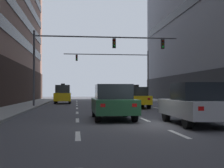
# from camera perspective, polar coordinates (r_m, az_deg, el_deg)

# --- Properties ---
(ground_plane) EXTENTS (120.00, 120.00, 0.00)m
(ground_plane) POSITION_cam_1_polar(r_m,az_deg,el_deg) (13.07, 7.97, -7.36)
(ground_plane) COLOR #424247
(lane_stripe_l1_s3) EXTENTS (0.16, 2.00, 0.01)m
(lane_stripe_l1_s3) POSITION_cam_1_polar(r_m,az_deg,el_deg) (9.68, -6.35, -9.50)
(lane_stripe_l1_s3) COLOR silver
(lane_stripe_l1_s3) RESTS_ON ground
(lane_stripe_l1_s4) EXTENTS (0.16, 2.00, 0.01)m
(lane_stripe_l1_s4) POSITION_cam_1_polar(r_m,az_deg,el_deg) (14.64, -6.44, -6.69)
(lane_stripe_l1_s4) COLOR silver
(lane_stripe_l1_s4) RESTS_ON ground
(lane_stripe_l1_s5) EXTENTS (0.16, 2.00, 0.01)m
(lane_stripe_l1_s5) POSITION_cam_1_polar(r_m,az_deg,el_deg) (19.63, -6.48, -5.31)
(lane_stripe_l1_s5) COLOR silver
(lane_stripe_l1_s5) RESTS_ON ground
(lane_stripe_l1_s6) EXTENTS (0.16, 2.00, 0.01)m
(lane_stripe_l1_s6) POSITION_cam_1_polar(r_m,az_deg,el_deg) (24.62, -6.50, -4.48)
(lane_stripe_l1_s6) COLOR silver
(lane_stripe_l1_s6) RESTS_ON ground
(lane_stripe_l1_s7) EXTENTS (0.16, 2.00, 0.01)m
(lane_stripe_l1_s7) POSITION_cam_1_polar(r_m,az_deg,el_deg) (29.61, -6.52, -3.94)
(lane_stripe_l1_s7) COLOR silver
(lane_stripe_l1_s7) RESTS_ON ground
(lane_stripe_l1_s8) EXTENTS (0.16, 2.00, 0.01)m
(lane_stripe_l1_s8) POSITION_cam_1_polar(r_m,az_deg,el_deg) (34.61, -6.53, -3.55)
(lane_stripe_l1_s8) COLOR silver
(lane_stripe_l1_s8) RESTS_ON ground
(lane_stripe_l1_s9) EXTENTS (0.16, 2.00, 0.01)m
(lane_stripe_l1_s9) POSITION_cam_1_polar(r_m,az_deg,el_deg) (39.60, -6.54, -3.26)
(lane_stripe_l1_s9) COLOR silver
(lane_stripe_l1_s9) RESTS_ON ground
(lane_stripe_l1_s10) EXTENTS (0.16, 2.00, 0.01)m
(lane_stripe_l1_s10) POSITION_cam_1_polar(r_m,az_deg,el_deg) (44.60, -6.55, -3.04)
(lane_stripe_l1_s10) COLOR silver
(lane_stripe_l1_s10) RESTS_ON ground
(lane_stripe_l2_s3) EXTENTS (0.16, 2.00, 0.01)m
(lane_stripe_l2_s3) POSITION_cam_1_polar(r_m,az_deg,el_deg) (10.21, 12.26, -9.04)
(lane_stripe_l2_s3) COLOR silver
(lane_stripe_l2_s3) RESTS_ON ground
(lane_stripe_l2_s4) EXTENTS (0.16, 2.00, 0.01)m
(lane_stripe_l2_s4) POSITION_cam_1_polar(r_m,az_deg,el_deg) (15.00, 6.03, -6.56)
(lane_stripe_l2_s4) COLOR silver
(lane_stripe_l2_s4) RESTS_ON ground
(lane_stripe_l2_s5) EXTENTS (0.16, 2.00, 0.01)m
(lane_stripe_l2_s5) POSITION_cam_1_polar(r_m,az_deg,el_deg) (19.90, 2.87, -5.26)
(lane_stripe_l2_s5) COLOR silver
(lane_stripe_l2_s5) RESTS_ON ground
(lane_stripe_l2_s6) EXTENTS (0.16, 2.00, 0.01)m
(lane_stripe_l2_s6) POSITION_cam_1_polar(r_m,az_deg,el_deg) (24.83, 0.97, -4.46)
(lane_stripe_l2_s6) COLOR silver
(lane_stripe_l2_s6) RESTS_ON ground
(lane_stripe_l2_s7) EXTENTS (0.16, 2.00, 0.01)m
(lane_stripe_l2_s7) POSITION_cam_1_polar(r_m,az_deg,el_deg) (29.79, -0.30, -3.93)
(lane_stripe_l2_s7) COLOR silver
(lane_stripe_l2_s7) RESTS_ON ground
(lane_stripe_l2_s8) EXTENTS (0.16, 2.00, 0.01)m
(lane_stripe_l2_s8) POSITION_cam_1_polar(r_m,az_deg,el_deg) (34.76, -1.21, -3.55)
(lane_stripe_l2_s8) COLOR silver
(lane_stripe_l2_s8) RESTS_ON ground
(lane_stripe_l2_s9) EXTENTS (0.16, 2.00, 0.01)m
(lane_stripe_l2_s9) POSITION_cam_1_polar(r_m,az_deg,el_deg) (39.74, -1.89, -3.26)
(lane_stripe_l2_s9) COLOR silver
(lane_stripe_l2_s9) RESTS_ON ground
(lane_stripe_l2_s10) EXTENTS (0.16, 2.00, 0.01)m
(lane_stripe_l2_s10) POSITION_cam_1_polar(r_m,az_deg,el_deg) (44.72, -2.41, -3.04)
(lane_stripe_l2_s10) COLOR silver
(lane_stripe_l2_s10) RESTS_ON ground
(lane_stripe_l3_s4) EXTENTS (0.16, 2.00, 0.01)m
(lane_stripe_l3_s4) POSITION_cam_1_polar(r_m,az_deg,el_deg) (16.01, 17.41, -6.17)
(lane_stripe_l3_s4) COLOR silver
(lane_stripe_l3_s4) RESTS_ON ground
(lane_stripe_l3_s5) EXTENTS (0.16, 2.00, 0.01)m
(lane_stripe_l3_s5) POSITION_cam_1_polar(r_m,az_deg,el_deg) (20.67, 11.74, -5.08)
(lane_stripe_l3_s5) COLOR silver
(lane_stripe_l3_s5) RESTS_ON ground
(lane_stripe_l3_s6) EXTENTS (0.16, 2.00, 0.01)m
(lane_stripe_l3_s6) POSITION_cam_1_polar(r_m,az_deg,el_deg) (25.46, 8.19, -4.37)
(lane_stripe_l3_s6) COLOR silver
(lane_stripe_l3_s6) RESTS_ON ground
(lane_stripe_l3_s7) EXTENTS (0.16, 2.00, 0.01)m
(lane_stripe_l3_s7) POSITION_cam_1_polar(r_m,az_deg,el_deg) (30.31, 5.77, -3.88)
(lane_stripe_l3_s7) COLOR silver
(lane_stripe_l3_s7) RESTS_ON ground
(lane_stripe_l3_s8) EXTENTS (0.16, 2.00, 0.01)m
(lane_stripe_l3_s8) POSITION_cam_1_polar(r_m,az_deg,el_deg) (35.21, 4.02, -3.52)
(lane_stripe_l3_s8) COLOR silver
(lane_stripe_l3_s8) RESTS_ON ground
(lane_stripe_l3_s9) EXTENTS (0.16, 2.00, 0.01)m
(lane_stripe_l3_s9) POSITION_cam_1_polar(r_m,az_deg,el_deg) (40.13, 2.71, -3.24)
(lane_stripe_l3_s9) COLOR silver
(lane_stripe_l3_s9) RESTS_ON ground
(lane_stripe_l3_s10) EXTENTS (0.16, 2.00, 0.01)m
(lane_stripe_l3_s10) POSITION_cam_1_polar(r_m,az_deg,el_deg) (45.07, 1.68, -3.02)
(lane_stripe_l3_s10) COLOR silver
(lane_stripe_l3_s10) RESTS_ON ground
(taxi_driving_0) EXTENTS (1.92, 4.40, 1.81)m
(taxi_driving_0) POSITION_cam_1_polar(r_m,az_deg,el_deg) (30.17, 2.58, -2.37)
(taxi_driving_0) COLOR black
(taxi_driving_0) RESTS_ON ground
(car_driving_1) EXTENTS (1.92, 4.55, 1.70)m
(car_driving_1) POSITION_cam_1_polar(r_m,az_deg,el_deg) (15.00, 0.16, -3.38)
(car_driving_1) COLOR black
(car_driving_1) RESTS_ON ground
(car_driving_2) EXTENTS (1.97, 4.59, 1.71)m
(car_driving_2) POSITION_cam_1_polar(r_m,az_deg,el_deg) (13.08, 15.24, -3.62)
(car_driving_2) COLOR black
(car_driving_2) RESTS_ON ground
(taxi_driving_3) EXTENTS (2.09, 4.60, 1.88)m
(taxi_driving_3) POSITION_cam_1_polar(r_m,az_deg,el_deg) (25.01, 4.41, -2.53)
(taxi_driving_3) COLOR black
(taxi_driving_3) RESTS_ON ground
(taxi_driving_4) EXTENTS (1.74, 4.15, 2.18)m
(taxi_driving_4) POSITION_cam_1_polar(r_m,az_deg,el_deg) (33.89, -9.09, -1.90)
(taxi_driving_4) COLOR black
(taxi_driving_4) RESTS_ON ground
(traffic_signal_0) EXTENTS (12.49, 0.35, 6.36)m
(traffic_signal_0) POSITION_cam_1_polar(r_m,az_deg,el_deg) (26.68, -4.52, 6.17)
(traffic_signal_0) COLOR #4C4C51
(traffic_signal_0) RESTS_ON sidewalk_left
(traffic_signal_1) EXTENTS (11.97, 0.35, 6.93)m
(traffic_signal_1) POSITION_cam_1_polar(r_m,az_deg,el_deg) (43.38, 1.90, 3.54)
(traffic_signal_1) COLOR #4C4C51
(traffic_signal_1) RESTS_ON sidewalk_right
(pedestrian_1) EXTENTS (0.44, 0.36, 1.64)m
(pedestrian_1) POSITION_cam_1_polar(r_m,az_deg,el_deg) (29.29, 15.76, -1.81)
(pedestrian_1) COLOR #383D59
(pedestrian_1) RESTS_ON sidewalk_right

